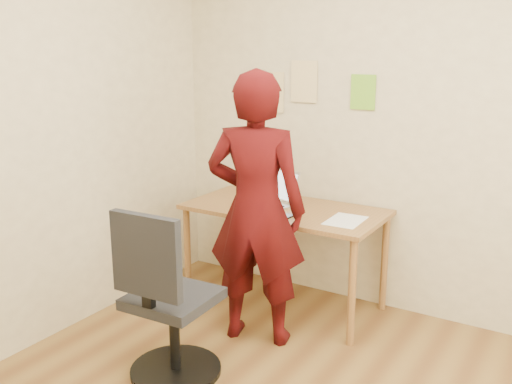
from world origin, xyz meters
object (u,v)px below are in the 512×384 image
Objects in this scene: laptop at (271,197)px; phone at (286,217)px; desk at (284,219)px; person at (256,210)px; office_chair at (166,308)px.

laptop is 3.17× the size of phone.
desk is 10.25× the size of phone.
phone is at bearing -58.99° from desk.
person is (0.21, -0.54, 0.07)m from laptop.
phone is at bearing 75.21° from office_chair.
desk is at bearing 83.22° from office_chair.
desk is 0.81× the size of person.
laptop is at bearing 89.09° from office_chair.
office_chair is at bearing -94.13° from desk.
person is at bearing 73.29° from office_chair.
person is at bearing -48.25° from laptop.
office_chair is (-0.09, -1.20, -0.22)m from desk.
laptop is at bearing 172.13° from desk.
phone is 1.06m from office_chair.
person is (-0.04, -0.31, 0.12)m from phone.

